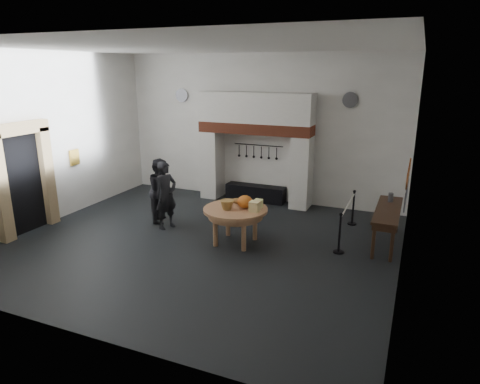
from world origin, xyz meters
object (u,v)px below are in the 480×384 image
at_px(visitor_near, 166,195).
at_px(side_table, 388,210).
at_px(work_table, 235,210).
at_px(iron_range, 256,193).
at_px(visitor_far, 161,190).
at_px(barrier_post_far, 353,208).
at_px(barrier_post_near, 340,234).

relative_size(visitor_near, side_table, 0.81).
bearing_deg(work_table, iron_range, 102.82).
height_order(visitor_far, barrier_post_far, visitor_far).
xyz_separation_m(work_table, barrier_post_far, (2.40, 2.38, -0.39)).
height_order(work_table, barrier_post_near, barrier_post_near).
relative_size(work_table, visitor_near, 0.86).
relative_size(side_table, barrier_post_far, 2.44).
bearing_deg(barrier_post_far, barrier_post_near, -90.00).
relative_size(work_table, side_table, 0.69).
distance_m(visitor_far, barrier_post_far, 5.18).
xyz_separation_m(work_table, barrier_post_near, (2.40, 0.38, -0.39)).
xyz_separation_m(visitor_far, side_table, (5.80, 0.64, -0.00)).
height_order(iron_range, visitor_near, visitor_near).
relative_size(visitor_far, barrier_post_far, 1.94).
distance_m(work_table, visitor_far, 2.55).
distance_m(side_table, barrier_post_far, 1.51).
distance_m(visitor_far, side_table, 5.83).
xyz_separation_m(barrier_post_near, barrier_post_far, (0.00, 2.00, 0.00)).
bearing_deg(visitor_far, barrier_post_far, -92.64).
xyz_separation_m(work_table, visitor_far, (-2.47, 0.63, 0.03)).
bearing_deg(work_table, visitor_far, 165.56).
relative_size(iron_range, barrier_post_near, 2.11).
bearing_deg(visitor_far, work_table, -126.84).
xyz_separation_m(visitor_far, barrier_post_near, (4.86, -0.25, -0.42)).
distance_m(visitor_far, barrier_post_near, 4.89).
relative_size(iron_range, side_table, 0.86).
xyz_separation_m(iron_range, work_table, (0.77, -3.37, 0.59)).
height_order(visitor_near, side_table, visitor_near).
xyz_separation_m(work_table, side_table, (3.33, 1.28, 0.03)).
height_order(visitor_far, barrier_post_near, visitor_far).
xyz_separation_m(side_table, barrier_post_far, (-0.94, 1.11, -0.42)).
height_order(work_table, visitor_near, visitor_near).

